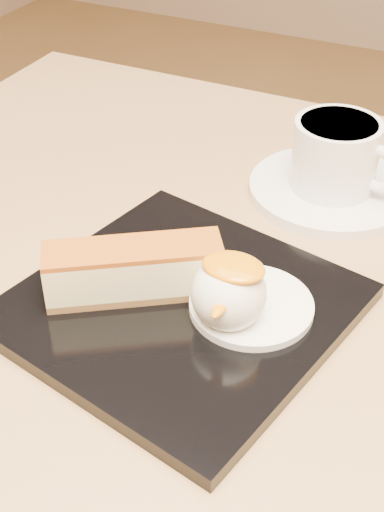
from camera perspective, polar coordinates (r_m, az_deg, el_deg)
The scene contains 9 objects.
table at distance 0.64m, azimuth 0.11°, elevation -15.97°, with size 0.80×0.80×0.72m.
dessert_plate at distance 0.53m, azimuth -0.95°, elevation -4.13°, with size 0.22×0.22×0.01m, color black.
cheesecake at distance 0.52m, azimuth -4.68°, elevation -1.12°, with size 0.13×0.10×0.04m.
cream_smear at distance 0.52m, azimuth 4.77°, elevation -3.97°, with size 0.09×0.09×0.01m, color white.
ice_cream_scoop at distance 0.49m, azimuth 2.95°, elevation -3.00°, with size 0.05×0.05×0.05m, color white.
mango_sauce at distance 0.48m, azimuth 3.34°, elevation -0.89°, with size 0.04×0.03×0.01m, color orange.
mint_sprig at distance 0.54m, azimuth 2.92°, elevation -1.18°, with size 0.04×0.03×0.00m.
saucer at distance 0.67m, azimuth 11.01°, elevation 5.25°, with size 0.15×0.15×0.01m, color white.
coffee_cup at distance 0.65m, azimuth 11.55°, elevation 7.99°, with size 0.10×0.08×0.06m.
Camera 1 is at (0.17, -0.34, 1.07)m, focal length 50.00 mm.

